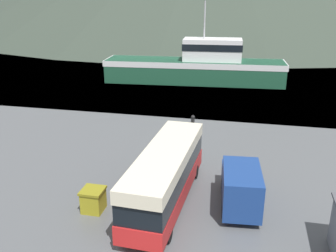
# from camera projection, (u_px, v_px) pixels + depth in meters

# --- Properties ---
(water_surface) EXTENTS (240.00, 240.00, 0.00)m
(water_surface) POSITION_uv_depth(u_px,v_px,m) (242.00, 24.00, 147.80)
(water_surface) COLOR slate
(water_surface) RESTS_ON ground
(tour_bus) EXTENTS (2.95, 10.54, 3.44)m
(tour_bus) POSITION_uv_depth(u_px,v_px,m) (166.00, 174.00, 22.15)
(tour_bus) COLOR red
(tour_bus) RESTS_ON ground
(delivery_van) EXTENTS (2.62, 5.70, 2.60)m
(delivery_van) POSITION_uv_depth(u_px,v_px,m) (241.00, 185.00, 21.98)
(delivery_van) COLOR navy
(delivery_van) RESTS_ON ground
(fishing_boat) EXTENTS (25.20, 6.96, 11.02)m
(fishing_boat) POSITION_uv_depth(u_px,v_px,m) (197.00, 66.00, 52.37)
(fishing_boat) COLOR #1E5138
(fishing_boat) RESTS_ON water_surface
(storage_bin) EXTENTS (1.28, 1.31, 1.38)m
(storage_bin) POSITION_uv_depth(u_px,v_px,m) (93.00, 200.00, 21.72)
(storage_bin) COLOR olive
(storage_bin) RESTS_ON ground
(mooring_bollard) EXTENTS (0.39, 0.39, 0.87)m
(mooring_bollard) POSITION_uv_depth(u_px,v_px,m) (193.00, 119.00, 36.23)
(mooring_bollard) COLOR black
(mooring_bollard) RESTS_ON ground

